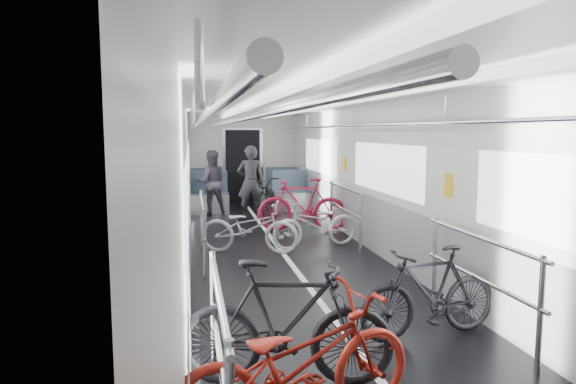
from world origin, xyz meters
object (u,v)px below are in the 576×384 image
at_px(bike_right_mid, 316,224).
at_px(bike_aisle, 264,198).
at_px(person_seated, 211,182).
at_px(bike_right_far, 303,205).
at_px(person_standing, 251,183).
at_px(bike_right_near, 430,292).
at_px(bike_left_near, 297,363).
at_px(bike_left_far, 249,227).
at_px(bike_left_mid, 286,324).

distance_m(bike_right_mid, bike_aisle, 2.96).
height_order(bike_right_mid, person_seated, person_seated).
bearing_deg(person_seated, bike_right_far, 119.89).
xyz_separation_m(bike_aisle, person_standing, (-0.27, 0.10, 0.33)).
xyz_separation_m(bike_right_near, person_seated, (-1.74, 7.89, 0.32)).
relative_size(bike_aisle, person_standing, 1.14).
xyz_separation_m(bike_right_far, person_seated, (-1.67, 2.55, 0.23)).
xyz_separation_m(bike_left_near, bike_left_far, (0.25, 5.02, -0.04)).
bearing_deg(person_standing, bike_left_far, 92.00).
xyz_separation_m(bike_right_near, bike_right_mid, (-0.15, 3.90, -0.03)).
relative_size(bike_left_far, bike_aisle, 0.84).
xyz_separation_m(bike_left_near, person_seated, (-0.18, 9.17, 0.30)).
relative_size(person_standing, person_seated, 1.09).
bearing_deg(person_standing, bike_right_far, 126.95).
xyz_separation_m(bike_left_near, bike_aisle, (0.93, 8.10, 0.04)).
distance_m(bike_left_mid, bike_right_mid, 4.78).
bearing_deg(person_standing, bike_right_mid, 113.09).
distance_m(bike_left_near, bike_right_far, 6.78).
height_order(bike_right_mid, bike_right_far, bike_right_far).
distance_m(bike_left_far, bike_aisle, 3.16).
height_order(bike_left_far, person_standing, person_standing).
distance_m(bike_aisle, person_standing, 0.44).
bearing_deg(bike_aisle, bike_right_mid, -72.60).
bearing_deg(bike_left_far, person_standing, 11.59).
height_order(bike_right_near, bike_right_far, bike_right_far).
xyz_separation_m(person_standing, person_seated, (-0.84, 0.97, -0.07)).
xyz_separation_m(bike_left_near, bike_right_mid, (1.40, 5.18, -0.05)).
distance_m(bike_left_far, person_standing, 3.23).
bearing_deg(bike_right_mid, bike_left_mid, -29.93).
bearing_deg(bike_aisle, bike_left_mid, -88.66).
relative_size(bike_left_near, bike_aisle, 0.93).
bearing_deg(bike_left_near, bike_right_near, -67.21).
bearing_deg(bike_right_near, bike_left_near, -58.35).
height_order(bike_left_far, bike_right_far, bike_right_far).
xyz_separation_m(bike_left_mid, bike_right_near, (1.52, 0.68, -0.06)).
bearing_deg(bike_left_far, bike_right_far, -18.86).
xyz_separation_m(bike_right_far, person_standing, (-0.83, 1.58, 0.30)).
relative_size(bike_right_near, person_seated, 0.97).
bearing_deg(bike_right_far, person_seated, -132.23).
distance_m(bike_right_far, person_standing, 1.81).
bearing_deg(bike_left_far, person_seated, 24.73).
distance_m(bike_right_mid, person_standing, 3.14).
bearing_deg(bike_right_mid, bike_left_far, -95.13).
bearing_deg(person_seated, bike_right_near, 99.11).
relative_size(bike_right_near, bike_right_mid, 0.94).
bearing_deg(person_standing, bike_right_near, 106.56).
bearing_deg(bike_left_mid, bike_right_mid, -4.22).
bearing_deg(bike_right_near, bike_left_far, -168.54).
bearing_deg(bike_left_far, bike_left_near, -164.20).
height_order(bike_left_near, bike_aisle, bike_aisle).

